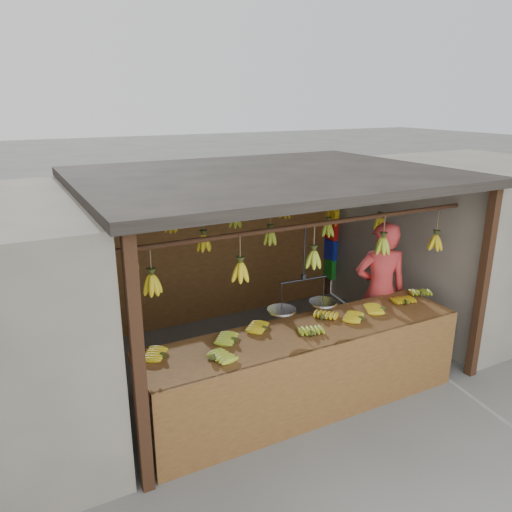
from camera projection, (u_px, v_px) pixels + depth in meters
ground at (267, 358)px, 6.46m from camera, size 80.00×80.00×0.00m
stall at (255, 203)px, 6.14m from camera, size 4.30×3.30×2.40m
neighbor_right at (471, 238)px, 7.71m from camera, size 3.00×3.00×2.30m
counter at (313, 352)px, 5.14m from camera, size 3.66×0.81×0.96m
hanging_bananas at (269, 236)px, 5.97m from camera, size 3.60×2.22×0.39m
balance_scale at (303, 303)px, 5.20m from camera, size 0.78×0.32×0.88m
vendor at (380, 291)px, 6.25m from camera, size 0.77×0.65×1.80m
bag_bundles at (331, 241)px, 8.16m from camera, size 0.08×0.26×1.26m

